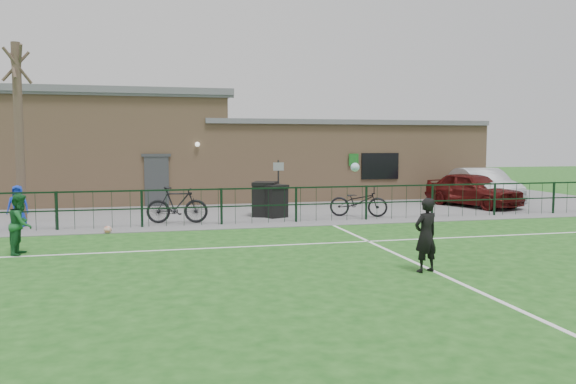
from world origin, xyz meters
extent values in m
plane|color=#1A4E17|center=(0.00, 0.00, 0.00)|extent=(90.00, 90.00, 0.00)
cube|color=slate|center=(0.00, 13.50, 0.01)|extent=(34.00, 13.00, 0.02)
cube|color=white|center=(0.00, 7.80, 0.00)|extent=(28.00, 0.10, 0.01)
cube|color=white|center=(0.00, 4.00, 0.00)|extent=(28.00, 0.10, 0.01)
cube|color=white|center=(2.00, 0.00, 0.00)|extent=(0.10, 16.00, 0.01)
cube|color=black|center=(0.00, 8.00, 0.60)|extent=(28.00, 0.10, 1.20)
cylinder|color=#48372B|center=(-8.00, 10.50, 3.00)|extent=(0.30, 0.30, 6.00)
cube|color=black|center=(0.26, 9.69, 0.60)|extent=(1.02, 1.08, 1.15)
cube|color=black|center=(0.52, 9.38, 0.56)|extent=(0.98, 1.02, 1.07)
cylinder|color=black|center=(0.92, 10.38, 1.02)|extent=(0.07, 0.07, 2.00)
imported|color=#490E0D|center=(9.29, 10.72, 0.74)|extent=(2.90, 4.53, 1.44)
imported|color=#A7AAAF|center=(10.25, 11.57, 0.79)|extent=(2.16, 4.84, 1.54)
imported|color=black|center=(-2.89, 8.63, 0.62)|extent=(2.07, 0.88, 1.21)
imported|color=black|center=(3.52, 8.80, 0.56)|extent=(2.18, 1.45, 1.08)
imported|color=#1433BF|center=(-7.80, 8.98, 0.68)|extent=(0.65, 0.43, 1.31)
imported|color=black|center=(1.79, 0.35, 0.77)|extent=(0.64, 0.51, 1.54)
sphere|color=white|center=(1.24, 3.04, 2.06)|extent=(0.22, 0.22, 0.22)
imported|color=#1A5D2A|center=(-6.73, 4.31, 0.73)|extent=(0.62, 0.76, 1.46)
sphere|color=silver|center=(-4.97, 7.06, 0.11)|extent=(0.23, 0.23, 0.23)
cube|color=tan|center=(0.00, 16.50, 1.75)|extent=(24.00, 5.00, 3.50)
cube|color=tan|center=(-6.24, 16.50, 4.10)|extent=(11.52, 5.00, 1.20)
cube|color=#5C5E64|center=(-6.24, 16.50, 4.82)|extent=(12.02, 5.40, 0.28)
cube|color=#5C5E64|center=(5.28, 16.50, 3.60)|extent=(13.44, 5.30, 0.22)
cube|color=#383A3D|center=(-3.50, 13.97, 1.05)|extent=(1.00, 0.08, 2.10)
cube|color=black|center=(6.50, 13.97, 1.60)|extent=(1.80, 0.08, 1.20)
cube|color=#19661E|center=(5.20, 13.92, 1.90)|extent=(0.45, 0.04, 0.55)
camera|label=1|loc=(-3.62, -10.07, 2.66)|focal=35.00mm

